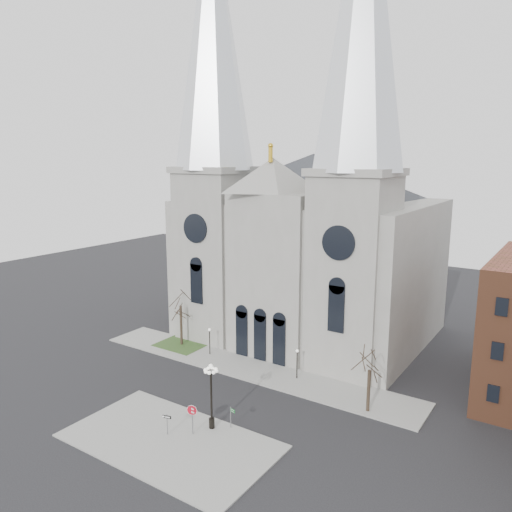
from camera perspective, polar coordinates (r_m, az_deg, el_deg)
The scene contains 13 objects.
ground at distance 50.36m, azimuth -8.31°, elevation -16.77°, with size 160.00×160.00×0.00m, color black.
sidewalk_near at distance 45.37m, azimuth -9.79°, elevation -20.10°, with size 18.00×10.00×0.14m, color gray.
sidewalk_far at distance 58.08m, azimuth -0.88°, elevation -12.61°, with size 40.00×6.00×0.14m, color gray.
grass_patch at distance 65.16m, azimuth -8.49°, elevation -10.00°, with size 6.00×5.00×0.18m, color #2E4A1F.
cathedral at distance 63.46m, azimuth 5.19°, elevation 6.61°, with size 33.00×26.66×54.00m.
tree_left at distance 63.39m, azimuth -8.63°, elevation -5.36°, with size 3.20×3.20×7.50m.
tree_right at distance 48.33m, azimuth 12.86°, elevation -12.31°, with size 3.20×3.20×6.00m.
ped_lamp_left at distance 60.95m, azimuth -5.33°, elevation -9.19°, with size 0.32×0.32×3.26m.
ped_lamp_right at distance 54.69m, azimuth 4.71°, elevation -11.63°, with size 0.32×0.32×3.26m.
stop_sign at distance 45.01m, azimuth -7.30°, elevation -17.40°, with size 0.97×0.10×2.68m.
globe_lamp at distance 44.83m, azimuth -5.15°, elevation -14.81°, with size 1.68×1.68×5.98m.
one_way_sign at distance 45.52m, azimuth -10.13°, elevation -18.03°, with size 0.80×0.26×1.86m.
street_name_sign at distance 45.89m, azimuth -2.84°, elevation -17.75°, with size 0.62×0.17×1.96m.
Camera 1 is at (30.18, -32.73, 23.53)m, focal length 35.00 mm.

